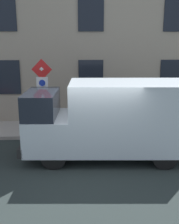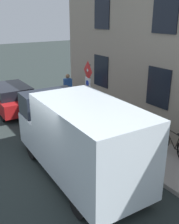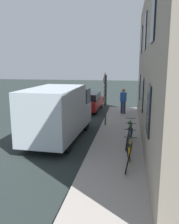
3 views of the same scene
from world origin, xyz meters
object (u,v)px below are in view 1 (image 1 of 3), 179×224
Objects in this scene: sign_post_stacked at (43,90)px; bicycle_black at (122,115)px; bicycle_blue at (144,115)px; delivery_van at (111,118)px; bicycle_orange at (166,115)px; bicycle_green at (100,116)px.

bicycle_black is (1.38, -3.28, -1.42)m from sign_post_stacked.
delivery_van is at bearing 62.73° from bicycle_blue.
bicycle_orange is 1.00× the size of bicycle_black.
bicycle_orange is (3.29, -2.86, -0.82)m from delivery_van.
bicycle_green is at bearing 2.39° from bicycle_blue.
bicycle_black is at bearing -174.62° from bicycle_green.
sign_post_stacked is 1.65× the size of bicycle_orange.
bicycle_green is at bearing -86.05° from delivery_van.
bicycle_orange is 0.99m from bicycle_blue.
bicycle_green is (3.29, 0.10, -0.82)m from delivery_van.
bicycle_green is at bearing 7.45° from bicycle_black.
bicycle_black is (3.29, -0.89, -0.82)m from delivery_van.
sign_post_stacked is at bearing 36.44° from bicycle_green.
bicycle_blue is 1.00× the size of bicycle_black.
bicycle_orange is 1.00× the size of bicycle_blue.
sign_post_stacked is at bearing 20.35° from bicycle_blue.
delivery_van is 3.15× the size of bicycle_green.
bicycle_orange is (1.38, -5.26, -1.42)m from sign_post_stacked.
sign_post_stacked is at bearing -36.28° from delivery_van.
delivery_van is 3.15× the size of bicycle_orange.
bicycle_blue is (1.38, -4.27, -1.42)m from sign_post_stacked.
sign_post_stacked is 1.65× the size of bicycle_green.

